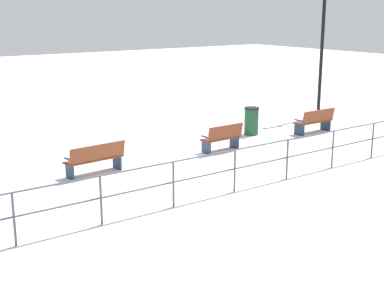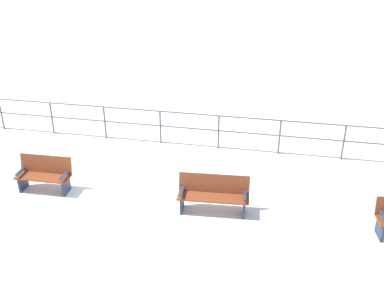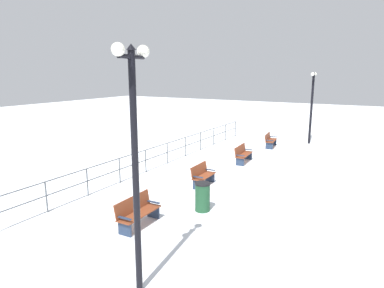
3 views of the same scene
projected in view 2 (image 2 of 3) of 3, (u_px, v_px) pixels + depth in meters
ground_plane at (125, 203)px, 10.95m from camera, size 80.00×80.00×0.00m
bench_second at (44, 174)px, 11.34m from camera, size 0.58×1.40×0.90m
bench_third at (213, 194)px, 10.48m from camera, size 0.65×1.72×0.89m
waterfront_railing at (160, 122)px, 13.68m from camera, size 0.05×18.37×1.10m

